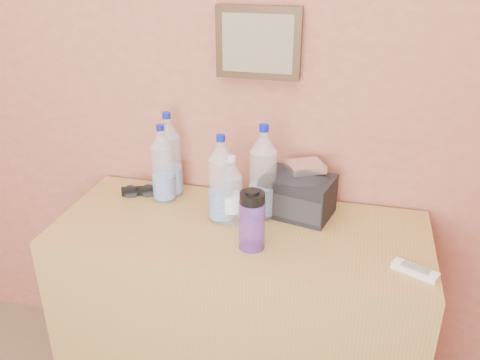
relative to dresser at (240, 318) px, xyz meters
name	(u,v)px	position (x,y,z in m)	size (l,w,h in m)	color
picture_frame	(258,43)	(0.00, 0.27, 0.99)	(0.30, 0.03, 0.25)	#382311
dresser	(240,318)	(0.00, 0.00, 0.00)	(1.30, 0.54, 0.81)	tan
pet_large_a	(163,168)	(-0.33, 0.13, 0.54)	(0.08, 0.08, 0.30)	#C7E5F5
pet_large_b	(169,159)	(-0.32, 0.18, 0.56)	(0.09, 0.09, 0.33)	white
pet_large_c	(263,177)	(0.06, 0.10, 0.56)	(0.09, 0.09, 0.35)	#ADC2D5
pet_large_d	(221,184)	(-0.07, 0.04, 0.55)	(0.09, 0.09, 0.32)	silver
pet_small	(232,194)	(-0.04, 0.03, 0.52)	(0.07, 0.07, 0.25)	white
nalgene_bottle	(252,220)	(0.07, -0.12, 0.51)	(0.08, 0.08, 0.21)	#6533AB
sunglasses	(140,191)	(-0.44, 0.14, 0.43)	(0.14, 0.05, 0.04)	black
ac_remote	(415,271)	(0.58, -0.14, 0.42)	(0.14, 0.04, 0.02)	white
toiletry_bag	(298,193)	(0.18, 0.14, 0.49)	(0.24, 0.18, 0.17)	black
foil_packet	(305,166)	(0.20, 0.17, 0.59)	(0.12, 0.10, 0.03)	silver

